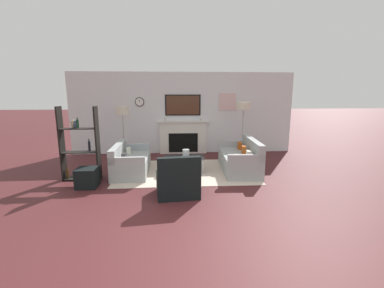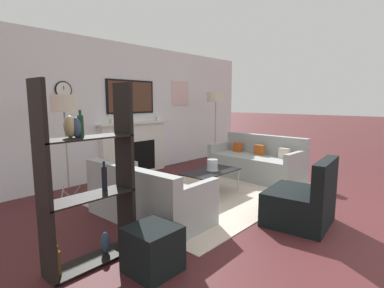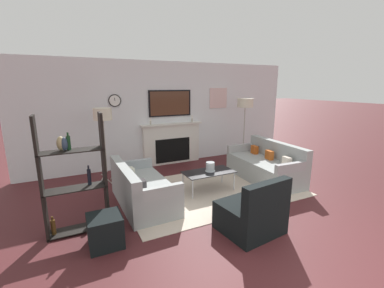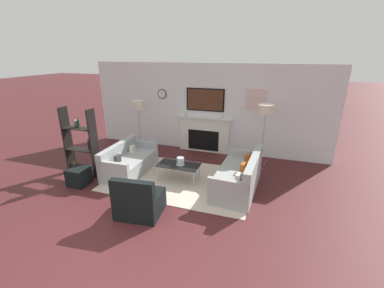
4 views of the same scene
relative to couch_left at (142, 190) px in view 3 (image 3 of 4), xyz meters
name	(u,v)px [view 3 (image 3 of 4)]	position (x,y,z in m)	size (l,w,h in m)	color
fireplace_wall	(170,118)	(1.43, 2.20, 0.95)	(7.47, 0.28, 2.70)	silver
area_rug	(211,190)	(1.43, 0.00, -0.27)	(3.48, 2.28, 0.01)	beige
couch_left	(142,190)	(0.00, 0.00, 0.00)	(0.86, 1.67, 0.75)	#9AA09F
couch_right	(266,166)	(2.87, 0.00, 0.03)	(0.95, 1.87, 0.85)	#9AA09F
armchair	(252,214)	(1.20, -1.58, 0.01)	(0.89, 0.82, 0.85)	black
coffee_table	(209,173)	(1.39, 0.01, 0.10)	(1.02, 0.53, 0.40)	black
hurricane_candle	(210,167)	(1.43, 0.03, 0.21)	(0.20, 0.20, 0.19)	silver
floor_lamp_left	(103,115)	(-0.40, 1.34, 1.21)	(0.38, 0.38, 1.64)	#9E998E
floor_lamp_right	(245,104)	(3.26, 1.34, 1.33)	(0.42, 0.42, 1.76)	#9E998E
shelf_unit	(74,178)	(-1.06, -0.43, 0.55)	(0.85, 0.28, 1.73)	black
ottoman	(105,231)	(-0.76, -0.98, -0.06)	(0.43, 0.43, 0.42)	black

